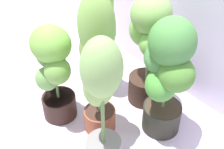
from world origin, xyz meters
name	(u,v)px	position (x,y,z in m)	size (l,w,h in m)	color
ground_plane	(89,129)	(0.00, 0.00, 0.00)	(8.00, 8.00, 0.00)	silver
potted_plant_front_left	(53,68)	(-0.26, -0.08, 0.43)	(0.40, 0.32, 0.74)	#301E19
potted_plant_back_right	(167,72)	(0.30, 0.41, 0.50)	(0.45, 0.40, 0.86)	#292920
potted_plant_front_right	(102,98)	(0.25, -0.07, 0.53)	(0.29, 0.28, 0.91)	slate
potted_plant_back_left	(102,30)	(-0.34, 0.38, 0.52)	(0.33, 0.25, 0.91)	black
potted_plant_center	(98,61)	(0.03, 0.08, 0.58)	(0.39, 0.30, 1.02)	brown
potted_plant_back_center	(149,43)	(0.00, 0.53, 0.51)	(0.38, 0.31, 0.88)	#342118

